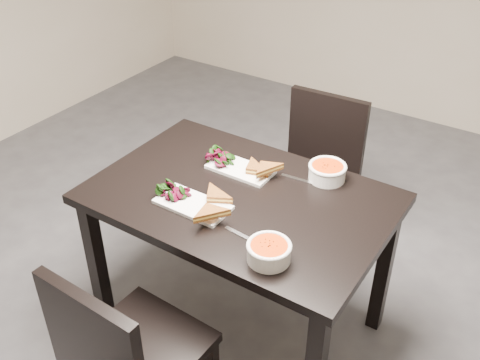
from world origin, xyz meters
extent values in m
plane|color=#47474C|center=(0.00, 0.00, 0.00)|extent=(5.00, 5.00, 0.00)
cube|color=black|center=(-0.05, -0.05, 0.73)|extent=(1.20, 0.80, 0.04)
cube|color=black|center=(-0.59, -0.39, 0.35)|extent=(0.06, 0.06, 0.71)
cube|color=black|center=(-0.59, 0.29, 0.35)|extent=(0.06, 0.06, 0.71)
cube|color=black|center=(0.49, 0.29, 0.35)|extent=(0.06, 0.06, 0.71)
cube|color=black|center=(-0.07, -0.67, 0.43)|extent=(0.43, 0.43, 0.04)
cube|color=black|center=(-0.25, -0.48, 0.21)|extent=(0.04, 0.04, 0.41)
cube|color=black|center=(-0.08, -0.86, 0.65)|extent=(0.42, 0.05, 0.40)
cube|color=black|center=(-0.06, 0.63, 0.43)|extent=(0.44, 0.44, 0.04)
cube|color=black|center=(-0.23, 0.44, 0.21)|extent=(0.04, 0.04, 0.41)
cube|color=black|center=(0.13, 0.46, 0.21)|extent=(0.04, 0.04, 0.41)
cube|color=black|center=(-0.25, 0.80, 0.21)|extent=(0.04, 0.04, 0.41)
cube|color=black|center=(0.11, 0.81, 0.21)|extent=(0.04, 0.04, 0.41)
cube|color=black|center=(-0.07, 0.82, 0.65)|extent=(0.42, 0.06, 0.40)
cube|color=white|center=(-0.16, -0.22, 0.76)|extent=(0.30, 0.15, 0.01)
cylinder|color=white|center=(0.25, -0.32, 0.78)|extent=(0.15, 0.15, 0.06)
cylinder|color=#F3420B|center=(0.25, -0.32, 0.81)|extent=(0.13, 0.13, 0.02)
torus|color=white|center=(0.25, -0.32, 0.81)|extent=(0.16, 0.16, 0.02)
cube|color=silver|center=(0.11, -0.26, 0.75)|extent=(0.18, 0.03, 0.00)
cube|color=white|center=(-0.15, 0.10, 0.76)|extent=(0.28, 0.14, 0.01)
cylinder|color=white|center=(0.19, 0.25, 0.78)|extent=(0.15, 0.15, 0.06)
cylinder|color=#F3420B|center=(0.19, 0.25, 0.81)|extent=(0.13, 0.13, 0.02)
torus|color=white|center=(0.19, 0.25, 0.81)|extent=(0.16, 0.16, 0.02)
cube|color=silver|center=(0.11, 0.18, 0.75)|extent=(0.18, 0.03, 0.00)
camera|label=1|loc=(0.95, -1.58, 2.04)|focal=41.46mm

